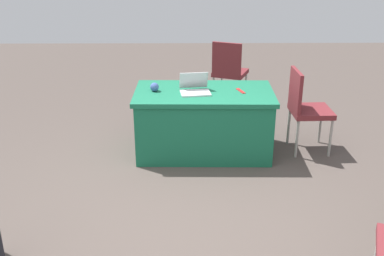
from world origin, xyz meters
name	(u,v)px	position (x,y,z in m)	size (l,w,h in m)	color
ground_plane	(181,221)	(0.00, 0.00, 0.00)	(14.40, 14.40, 0.00)	#4C423D
table_foreground	(204,122)	(-0.25, -1.43, 0.37)	(1.55, 0.87, 0.73)	#196647
chair_aisle	(229,69)	(-0.66, -3.00, 0.55)	(0.57, 0.57, 0.95)	#9E9993
chair_by_pillar	(305,105)	(-1.39, -1.46, 0.55)	(0.46, 0.46, 0.96)	#9E9993
laptop_silver	(195,89)	(-0.14, -1.39, 0.77)	(0.35, 0.33, 0.21)	silver
yarn_ball	(154,87)	(0.30, -1.44, 0.78)	(0.10, 0.10, 0.10)	#3F5999
scissors_red	(241,91)	(-0.65, -1.43, 0.73)	(0.18, 0.04, 0.01)	red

